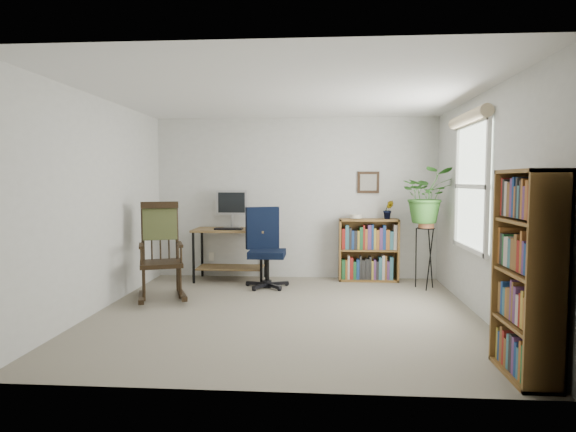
# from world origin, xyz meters

# --- Properties ---
(floor) EXTENTS (4.20, 4.00, 0.00)m
(floor) POSITION_xyz_m (0.00, 0.00, 0.00)
(floor) COLOR gray
(floor) RESTS_ON ground
(ceiling) EXTENTS (4.20, 4.00, 0.00)m
(ceiling) POSITION_xyz_m (0.00, 0.00, 2.40)
(ceiling) COLOR white
(ceiling) RESTS_ON ground
(wall_back) EXTENTS (4.20, 0.00, 2.40)m
(wall_back) POSITION_xyz_m (0.00, 2.00, 1.20)
(wall_back) COLOR silver
(wall_back) RESTS_ON ground
(wall_front) EXTENTS (4.20, 0.00, 2.40)m
(wall_front) POSITION_xyz_m (0.00, -2.00, 1.20)
(wall_front) COLOR silver
(wall_front) RESTS_ON ground
(wall_left) EXTENTS (0.00, 4.00, 2.40)m
(wall_left) POSITION_xyz_m (-2.10, 0.00, 1.20)
(wall_left) COLOR silver
(wall_left) RESTS_ON ground
(wall_right) EXTENTS (0.00, 4.00, 2.40)m
(wall_right) POSITION_xyz_m (2.10, 0.00, 1.20)
(wall_right) COLOR silver
(wall_right) RESTS_ON ground
(window) EXTENTS (0.12, 1.20, 1.50)m
(window) POSITION_xyz_m (2.06, 0.30, 1.40)
(window) COLOR white
(window) RESTS_ON wall_right
(desk) EXTENTS (1.06, 0.58, 0.76)m
(desk) POSITION_xyz_m (-0.94, 1.70, 0.38)
(desk) COLOR olive
(desk) RESTS_ON floor
(monitor) EXTENTS (0.46, 0.16, 0.56)m
(monitor) POSITION_xyz_m (-0.94, 1.84, 1.04)
(monitor) COLOR #ADACB1
(monitor) RESTS_ON desk
(keyboard) EXTENTS (0.40, 0.15, 0.02)m
(keyboard) POSITION_xyz_m (-0.94, 1.58, 0.77)
(keyboard) COLOR black
(keyboard) RESTS_ON desk
(office_chair) EXTENTS (0.80, 0.80, 1.12)m
(office_chair) POSITION_xyz_m (-0.35, 1.26, 0.56)
(office_chair) COLOR black
(office_chair) RESTS_ON floor
(rocking_chair) EXTENTS (0.96, 1.21, 1.22)m
(rocking_chair) POSITION_xyz_m (-1.58, 0.52, 0.61)
(rocking_chair) COLOR black
(rocking_chair) RESTS_ON floor
(low_bookshelf) EXTENTS (0.86, 0.29, 0.91)m
(low_bookshelf) POSITION_xyz_m (1.08, 1.82, 0.45)
(low_bookshelf) COLOR brown
(low_bookshelf) RESTS_ON floor
(tall_bookshelf) EXTENTS (0.29, 0.68, 1.55)m
(tall_bookshelf) POSITION_xyz_m (1.92, -1.59, 0.77)
(tall_bookshelf) COLOR brown
(tall_bookshelf) RESTS_ON floor
(plant_stand) EXTENTS (0.33, 0.33, 0.97)m
(plant_stand) POSITION_xyz_m (1.80, 1.34, 0.48)
(plant_stand) COLOR black
(plant_stand) RESTS_ON floor
(spider_plant) EXTENTS (1.69, 1.88, 1.46)m
(spider_plant) POSITION_xyz_m (1.80, 1.34, 1.63)
(spider_plant) COLOR #336D26
(spider_plant) RESTS_ON plant_stand
(potted_plant_small) EXTENTS (0.13, 0.24, 0.11)m
(potted_plant_small) POSITION_xyz_m (1.36, 1.83, 0.96)
(potted_plant_small) COLOR #336D26
(potted_plant_small) RESTS_ON low_bookshelf
(framed_picture) EXTENTS (0.32, 0.04, 0.32)m
(framed_picture) POSITION_xyz_m (1.08, 1.97, 1.44)
(framed_picture) COLOR black
(framed_picture) RESTS_ON wall_back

